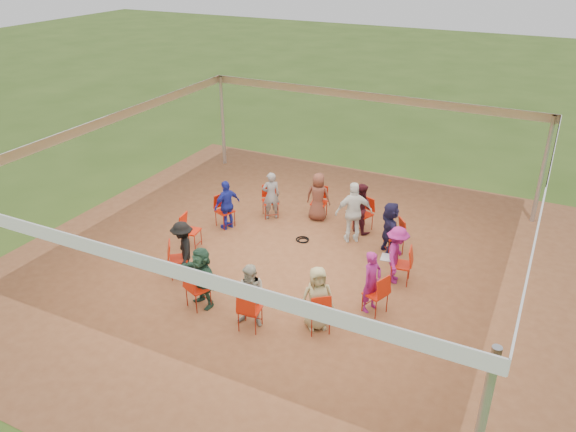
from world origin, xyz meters
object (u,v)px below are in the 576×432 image
at_px(chair_2, 363,215).
at_px(person_seated_0, 397,255).
at_px(chair_1, 394,236).
at_px(person_seated_3, 318,197).
at_px(person_seated_5, 227,205).
at_px(person_seated_9, 317,298).
at_px(chair_3, 319,203).
at_px(person_seated_7, 202,277).
at_px(person_seated_8, 252,296).
at_px(chair_8, 198,289).
at_px(chair_10, 318,312).
at_px(chair_9, 250,309).
at_px(chair_7, 179,259).
at_px(person_seated_10, 372,282).
at_px(chair_11, 375,294).
at_px(person_seated_2, 361,208).
at_px(chair_0, 401,265).
at_px(person_seated_6, 183,249).
at_px(laptop, 389,255).
at_px(chair_4, 270,202).
at_px(chair_6, 191,231).
at_px(person_seated_1, 390,228).
at_px(standing_person, 354,212).
at_px(chair_5, 225,211).
at_px(person_seated_4, 271,196).
at_px(cable_coil, 303,240).

xyz_separation_m(chair_2, person_seated_0, (1.51, -2.06, 0.24)).
xyz_separation_m(chair_1, person_seated_3, (-2.41, 0.84, 0.24)).
distance_m(person_seated_5, person_seated_9, 4.82).
distance_m(chair_1, chair_3, 2.61).
bearing_deg(person_seated_7, person_seated_8, 15.00).
relative_size(chair_8, chair_10, 1.00).
relative_size(chair_9, person_seated_9, 0.66).
distance_m(chair_7, person_seated_10, 4.43).
xyz_separation_m(chair_10, chair_11, (0.81, 1.09, 0.00)).
distance_m(chair_11, person_seated_2, 3.62).
height_order(chair_8, person_seated_9, person_seated_9).
distance_m(chair_2, person_seated_7, 5.11).
distance_m(chair_3, person_seated_9, 4.94).
bearing_deg(chair_2, chair_0, 150.00).
relative_size(chair_3, person_seated_6, 0.66).
bearing_deg(chair_2, chair_11, 135.00).
relative_size(chair_10, laptop, 2.34).
xyz_separation_m(person_seated_0, laptop, (-0.16, -0.02, -0.04)).
bearing_deg(person_seated_0, chair_11, 170.01).
relative_size(chair_2, chair_4, 1.00).
height_order(chair_6, person_seated_1, person_seated_1).
bearing_deg(person_seated_9, chair_1, 43.65).
relative_size(chair_4, standing_person, 0.55).
height_order(chair_2, person_seated_10, person_seated_10).
relative_size(chair_10, person_seated_8, 0.66).
bearing_deg(chair_9, chair_4, 105.00).
xyz_separation_m(chair_3, person_seated_8, (0.75, -5.05, 0.24)).
bearing_deg(chair_0, chair_4, 60.00).
height_order(chair_10, person_seated_8, person_seated_8).
relative_size(chair_5, chair_7, 1.00).
distance_m(chair_10, person_seated_4, 5.11).
bearing_deg(person_seated_6, person_seated_10, 60.00).
bearing_deg(chair_4, person_seated_9, 90.00).
relative_size(chair_1, person_seated_3, 0.66).
xyz_separation_m(chair_10, person_seated_3, (-1.99, 4.51, 0.24)).
xyz_separation_m(chair_6, chair_9, (2.97, -2.20, 0.00)).
height_order(chair_9, person_seated_9, person_seated_9).
bearing_deg(person_seated_5, chair_11, 90.00).
height_order(person_seated_5, standing_person, standing_person).
height_order(chair_1, person_seated_4, person_seated_4).
xyz_separation_m(person_seated_1, cable_coil, (-2.17, -0.39, -0.66)).
relative_size(chair_7, cable_coil, 2.22).
bearing_deg(chair_8, chair_3, 105.00).
relative_size(person_seated_3, person_seated_10, 1.00).
distance_m(chair_10, person_seated_2, 4.43).
bearing_deg(chair_11, person_seated_2, 46.35).
relative_size(chair_2, person_seated_8, 0.66).
relative_size(chair_1, chair_8, 1.00).
bearing_deg(person_seated_6, chair_0, 74.64).
xyz_separation_m(person_seated_2, person_seated_10, (1.40, -3.23, 0.00)).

